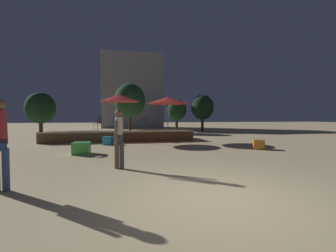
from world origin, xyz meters
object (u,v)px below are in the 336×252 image
Objects in this scene: background_tree_1 at (40,108)px; cube_seat_2 at (108,141)px; cube_seat_1 at (82,148)px; cube_seat_0 at (258,144)px; bistro_chair_0 at (99,122)px; bistro_chair_1 at (145,122)px; patio_umbrella_1 at (120,98)px; frisbee_disc at (99,157)px; person_2 at (119,137)px; patio_umbrella_0 at (168,100)px; background_tree_0 at (202,107)px; background_tree_3 at (177,110)px; person_0 at (0,140)px; background_tree_2 at (130,101)px.

cube_seat_2 is at bearing -50.97° from background_tree_1.
cube_seat_1 is at bearing -105.80° from cube_seat_2.
cube_seat_1 reaches higher than cube_seat_0.
bistro_chair_0 is 1.00× the size of bistro_chair_1.
frisbee_disc is at bearing -97.47° from patio_umbrella_1.
cube_seat_2 is 5.89m from person_2.
background_tree_0 reaches higher than patio_umbrella_0.
background_tree_1 reaches higher than patio_umbrella_1.
cube_seat_1 reaches higher than frisbee_disc.
patio_umbrella_1 is 4.45× the size of cube_seat_1.
background_tree_0 is (9.57, 12.50, 2.24)m from cube_seat_1.
cube_seat_2 reaches higher than cube_seat_0.
patio_umbrella_1 is 5.03× the size of cube_seat_2.
patio_umbrella_0 is at bearing 23.00° from bistro_chair_0.
cube_seat_1 is 3.34m from person_2.
cube_seat_1 is 2.64× the size of frisbee_disc.
bistro_chair_1 is at bearing -34.20° from background_tree_1.
bistro_chair_0 reaches higher than cube_seat_2.
patio_umbrella_1 reaches higher than patio_umbrella_0.
background_tree_3 is at bearing 58.33° from patio_umbrella_1.
cube_seat_2 is 2.83m from bistro_chair_1.
frisbee_disc is at bearing -109.29° from person_0.
patio_umbrella_0 is 4.52m from bistro_chair_0.
cube_seat_1 is 0.72× the size of bistro_chair_0.
background_tree_3 reaches higher than frisbee_disc.
frisbee_disc is 0.05× the size of background_tree_2.
patio_umbrella_0 is at bearing -117.15° from person_0.
background_tree_2 is (0.76, 16.46, 2.23)m from person_2.
frisbee_disc is 15.61m from background_tree_3.
background_tree_2 is at bearing 82.25° from cube_seat_2.
patio_umbrella_1 is 0.76× the size of background_tree_0.
background_tree_3 is (-2.55, 0.70, -0.28)m from background_tree_0.
cube_seat_0 is at bearing -87.10° from background_tree_3.
background_tree_3 is (-0.68, 13.31, 1.99)m from cube_seat_0.
frisbee_disc is 0.07× the size of background_tree_1.
background_tree_0 reaches higher than cube_seat_1.
frisbee_disc is 14.91m from background_tree_2.
person_2 is at bearing -65.12° from bistro_chair_1.
bistro_chair_0 is at bearing -130.72° from background_tree_3.
person_0 is (-4.99, -8.36, -1.46)m from patio_umbrella_0.
bistro_chair_1 is 0.27× the size of background_tree_1.
background_tree_1 is (-3.97, 14.16, 1.15)m from person_0.
person_0 is 9.66m from bistro_chair_0.
patio_umbrella_1 is at bearing -100.39° from person_0.
person_2 reaches higher than cube_seat_0.
cube_seat_2 is 0.34× the size of person_2.
cube_seat_0 is 0.18× the size of background_tree_1.
bistro_chair_0 is (0.85, 9.62, 0.18)m from person_0.
cube_seat_0 is 15.94m from background_tree_1.
bistro_chair_0 is (-4.15, 1.26, -1.29)m from patio_umbrella_0.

